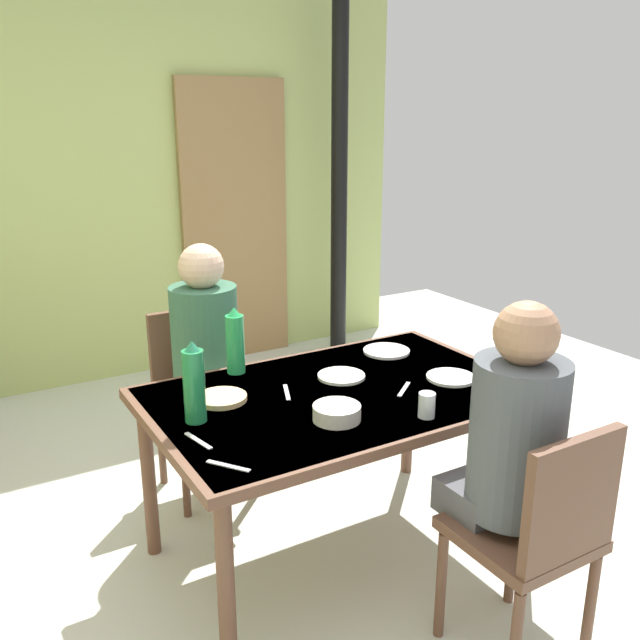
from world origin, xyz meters
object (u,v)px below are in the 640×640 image
Objects in this scene: person_far_diner at (206,341)px; water_bottle_green_near at (194,384)px; chair_near_diner at (538,532)px; person_near_diner at (514,433)px; water_bottle_green_far at (235,342)px; serving_bowl_center at (337,413)px; chair_far_diner at (198,389)px; dining_table at (340,407)px.

water_bottle_green_near is at bearing 65.54° from person_far_diner.
water_bottle_green_near is at bearing 133.10° from chair_near_diner.
person_near_diner reaches higher than water_bottle_green_far.
person_near_diner is 0.60m from serving_bowl_center.
water_bottle_green_near is 1.05× the size of water_bottle_green_far.
person_near_diner reaches higher than serving_bowl_center.
water_bottle_green_near is at bearing 138.09° from person_near_diner.
serving_bowl_center is at bearing -79.19° from water_bottle_green_far.
chair_far_diner is 1.61m from person_near_diner.
chair_far_diner is 1.07m from serving_bowl_center.
water_bottle_green_near reaches higher than chair_far_diner.
water_bottle_green_near is 1.74× the size of serving_bowl_center.
water_bottle_green_near is at bearing -130.90° from water_bottle_green_far.
water_bottle_green_far is (-0.26, 0.39, 0.20)m from dining_table.
dining_table is at bearing -3.27° from water_bottle_green_near.
chair_near_diner is 1.00× the size of chair_far_diner.
chair_near_diner is 1.13× the size of person_near_diner.
person_far_diner is 4.53× the size of serving_bowl_center.
person_near_diner is (-0.00, 0.14, 0.28)m from chair_near_diner.
water_bottle_green_far is at bearing 123.59° from dining_table.
person_near_diner is 1.00× the size of person_far_diner.
chair_near_diner and chair_far_diner have the same top height.
person_near_diner reaches higher than dining_table.
serving_bowl_center is at bearing 97.31° from chair_far_diner.
person_far_diner is at bearing 65.54° from water_bottle_green_near.
water_bottle_green_far is (0.02, -0.43, 0.36)m from chair_far_diner.
chair_near_diner is 5.12× the size of serving_bowl_center.
water_bottle_green_near is (-0.30, -0.79, 0.37)m from chair_far_diner.
person_near_diner is 2.75× the size of water_bottle_green_far.
person_far_diner is at bearing 108.47° from chair_near_diner.
person_near_diner is at bearing -71.88° from dining_table.
chair_far_diner reaches higher than dining_table.
water_bottle_green_far is at bearing 111.79° from chair_near_diner.
person_near_diner reaches higher than water_bottle_green_near.
serving_bowl_center is at bearing 121.27° from chair_near_diner.
chair_far_diner is 1.13× the size of person_far_diner.
serving_bowl_center is at bearing 98.42° from person_far_diner.
water_bottle_green_far is 0.62m from serving_bowl_center.
serving_bowl_center is at bearing -124.64° from dining_table.
dining_table is 4.94× the size of water_bottle_green_near.
chair_far_diner is 5.12× the size of serving_bowl_center.
water_bottle_green_near reaches higher than chair_near_diner.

